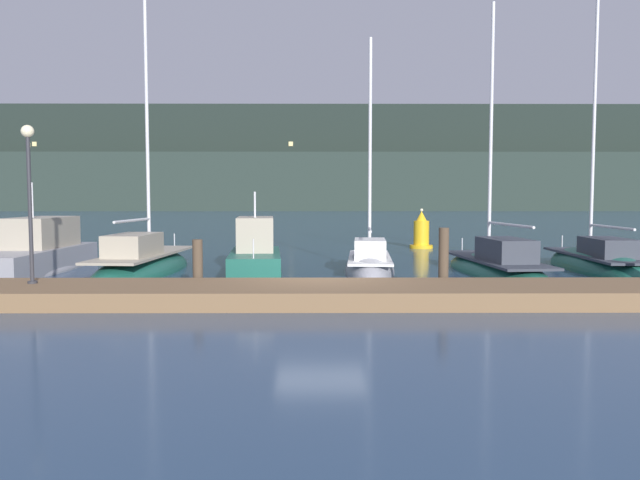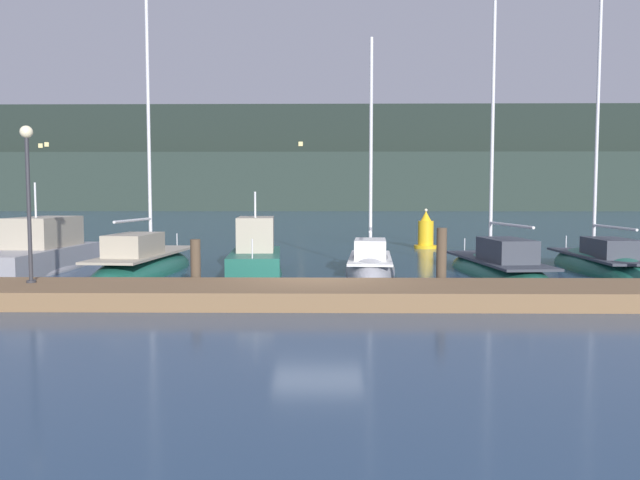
{
  "view_description": "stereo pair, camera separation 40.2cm",
  "coord_description": "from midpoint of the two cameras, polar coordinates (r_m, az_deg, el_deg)",
  "views": [
    {
      "loc": [
        -0.11,
        -17.16,
        2.7
      ],
      "look_at": [
        0.0,
        3.81,
        1.2
      ],
      "focal_mm": 35.0,
      "sensor_mm": 36.0,
      "label": 1
    },
    {
      "loc": [
        0.29,
        -17.16,
        2.7
      ],
      "look_at": [
        0.0,
        3.81,
        1.2
      ],
      "focal_mm": 35.0,
      "sensor_mm": 36.0,
      "label": 2
    }
  ],
  "objects": [
    {
      "name": "hillside_backdrop",
      "position": [
        121.71,
        1.47,
        7.03
      ],
      "size": [
        240.0,
        23.0,
        19.45
      ],
      "color": "#1E2823",
      "rests_on": "ground"
    },
    {
      "name": "sailboat_berth_4",
      "position": [
        22.2,
        5.13,
        -2.63
      ],
      "size": [
        2.17,
        6.13,
        9.08
      ],
      "color": "gray",
      "rests_on": "ground"
    },
    {
      "name": "dock",
      "position": [
        15.76,
        0.46,
        -4.94
      ],
      "size": [
        27.88,
        2.8,
        0.45
      ],
      "primitive_type": "cube",
      "color": "brown",
      "rests_on": "ground"
    },
    {
      "name": "motorboat_berth_1",
      "position": [
        24.39,
        -24.03,
        -1.72
      ],
      "size": [
        2.53,
        7.33,
        3.62
      ],
      "color": "gray",
      "rests_on": "ground"
    },
    {
      "name": "mooring_pile_1",
      "position": [
        17.68,
        -10.67,
        -2.34
      ],
      "size": [
        0.28,
        0.28,
        1.48
      ],
      "primitive_type": "cylinder",
      "color": "#4C3D2D",
      "rests_on": "ground"
    },
    {
      "name": "ground_plane",
      "position": [
        17.37,
        0.49,
        -4.85
      ],
      "size": [
        400.0,
        400.0,
        0.0
      ],
      "primitive_type": "plane",
      "color": "navy"
    },
    {
      "name": "dock_lamppost",
      "position": [
        17.57,
        -24.56,
        5.16
      ],
      "size": [
        0.32,
        0.32,
        4.02
      ],
      "color": "#2D2D33",
      "rests_on": "dock"
    },
    {
      "name": "sailboat_berth_2",
      "position": [
        22.45,
        -15.29,
        -2.61
      ],
      "size": [
        2.69,
        7.85,
        10.56
      ],
      "color": "#195647",
      "rests_on": "ground"
    },
    {
      "name": "sailboat_berth_5",
      "position": [
        22.27,
        16.37,
        -2.68
      ],
      "size": [
        2.8,
        7.74,
        10.0
      ],
      "color": "#195647",
      "rests_on": "ground"
    },
    {
      "name": "mooring_pile_2",
      "position": [
        17.63,
        11.68,
        -1.84
      ],
      "size": [
        0.28,
        0.28,
        1.81
      ],
      "primitive_type": "cylinder",
      "color": "#4C3D2D",
      "rests_on": "ground"
    },
    {
      "name": "motorboat_berth_3",
      "position": [
        21.47,
        -5.38,
        -2.16
      ],
      "size": [
        2.2,
        5.41,
        3.33
      ],
      "color": "#195647",
      "rests_on": "ground"
    },
    {
      "name": "channel_buoy",
      "position": [
        32.35,
        9.99,
        0.6
      ],
      "size": [
        1.18,
        1.18,
        2.04
      ],
      "color": "gold",
      "rests_on": "ground"
    },
    {
      "name": "sailboat_berth_6",
      "position": [
        24.44,
        24.67,
        -2.38
      ],
      "size": [
        2.2,
        7.32,
        10.52
      ],
      "color": "#195647",
      "rests_on": "ground"
    }
  ]
}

